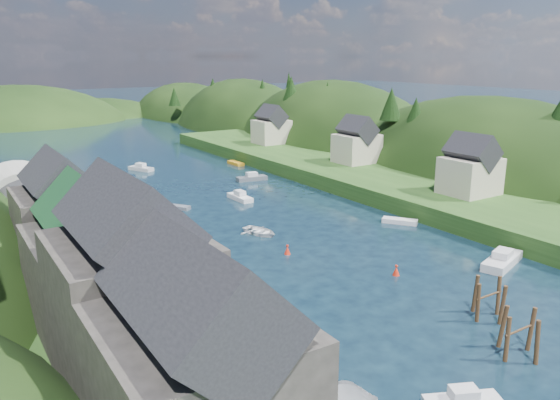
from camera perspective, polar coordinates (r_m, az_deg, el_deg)
ground at (r=85.21m, az=-8.03°, el=0.57°), size 600.00×600.00×0.00m
hillside_right at (r=130.82m, az=5.46°, el=2.30°), size 36.00×245.56×48.00m
far_hills at (r=204.81m, az=-22.45°, el=4.81°), size 103.00×68.00×44.00m
hill_trees at (r=96.23m, az=-11.34°, el=8.79°), size 91.39×148.20×12.42m
quay_left at (r=50.39m, az=-18.59°, el=-9.05°), size 12.00×110.00×2.00m
terrace_left_grass at (r=49.34m, az=-26.60°, el=-10.09°), size 12.00×110.00×2.50m
quayside_buildings at (r=35.40m, az=-16.92°, el=-8.50°), size 8.00×35.84×12.90m
boat_sheds at (r=66.57m, az=-24.70°, el=0.00°), size 7.00×21.00×7.50m
terrace_right at (r=90.24m, az=9.28°, el=2.10°), size 16.00×120.00×2.40m
right_bank_cottages at (r=97.49m, az=7.44°, el=5.89°), size 9.00×59.24×8.41m
piling_cluster_near at (r=43.31m, az=23.70°, el=-13.03°), size 3.30×3.07×3.92m
piling_cluster_far at (r=48.09m, az=20.92°, el=-9.94°), size 3.11×2.91×3.90m
channel_buoy_near at (r=54.77m, az=12.05°, el=-7.23°), size 0.70×0.70×1.10m
channel_buoy_far at (r=59.06m, az=0.77°, el=-5.24°), size 0.70×0.70×1.10m
moored_boats at (r=57.06m, az=2.81°, el=-5.86°), size 36.45×85.56×2.39m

